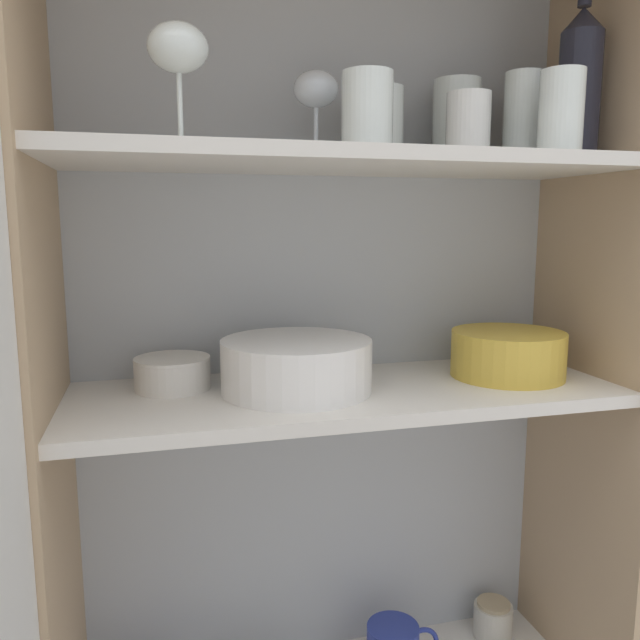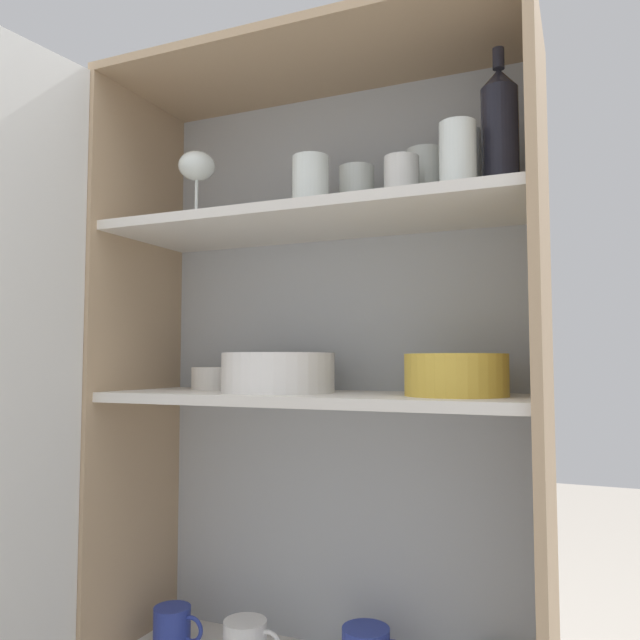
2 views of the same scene
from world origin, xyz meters
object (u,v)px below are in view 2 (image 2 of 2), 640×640
at_px(mixing_bowl_large, 456,373).
at_px(serving_bowl_small, 218,377).
at_px(coffee_mug_primary, 173,628).
at_px(wine_bottle, 500,130).
at_px(plate_stack_white, 278,373).

distance_m(mixing_bowl_large, serving_bowl_small, 0.55).
relative_size(serving_bowl_small, coffee_mug_primary, 1.00).
distance_m(wine_bottle, plate_stack_white, 0.63).
bearing_deg(wine_bottle, serving_bowl_small, 172.12).
distance_m(serving_bowl_small, coffee_mug_primary, 0.55).
distance_m(plate_stack_white, mixing_bowl_large, 0.37).
height_order(plate_stack_white, coffee_mug_primary, plate_stack_white).
relative_size(plate_stack_white, serving_bowl_small, 1.97).
distance_m(plate_stack_white, coffee_mug_primary, 0.60).
bearing_deg(coffee_mug_primary, wine_bottle, -1.85).
bearing_deg(coffee_mug_primary, serving_bowl_small, 45.50).
height_order(wine_bottle, plate_stack_white, wine_bottle).
xyz_separation_m(wine_bottle, serving_bowl_small, (-0.64, 0.09, -0.45)).
bearing_deg(wine_bottle, mixing_bowl_large, 164.02).
height_order(wine_bottle, coffee_mug_primary, wine_bottle).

